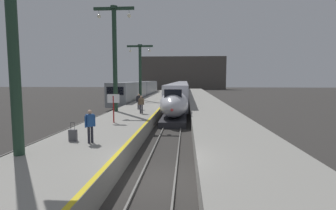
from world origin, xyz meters
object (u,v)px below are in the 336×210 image
at_px(passenger_far_waiting, 139,100).
at_px(rolling_suitcase, 73,135).
at_px(station_column_far, 140,67).
at_px(departure_info_board, 113,102).
at_px(station_column_near, 13,23).
at_px(passenger_near_edge, 90,124).
at_px(highspeed_train_main, 181,89).
at_px(station_column_mid, 115,50).
at_px(regional_train_adjacent, 140,90).
at_px(passenger_mid_platform, 141,103).

relative_size(passenger_far_waiting, rolling_suitcase, 1.72).
xyz_separation_m(station_column_far, departure_info_board, (1.72, -21.10, -3.66)).
distance_m(station_column_near, passenger_near_edge, 5.50).
xyz_separation_m(station_column_near, station_column_far, (-0.06, 29.57, -0.32)).
relative_size(highspeed_train_main, station_column_far, 8.94).
bearing_deg(station_column_mid, station_column_far, 90.00).
relative_size(highspeed_train_main, passenger_near_edge, 44.98).
bearing_deg(rolling_suitcase, departure_info_board, 84.99).
bearing_deg(highspeed_train_main, passenger_far_waiting, -96.90).
xyz_separation_m(station_column_mid, passenger_far_waiting, (2.06, 1.66, -5.14)).
relative_size(rolling_suitcase, departure_info_board, 0.46).
height_order(station_column_near, station_column_far, station_column_near).
relative_size(highspeed_train_main, regional_train_adjacent, 2.08).
bearing_deg(departure_info_board, station_column_near, -101.10).
height_order(regional_train_adjacent, station_column_far, station_column_far).
xyz_separation_m(station_column_near, passenger_mid_platform, (2.83, 13.70, -4.50)).
xyz_separation_m(regional_train_adjacent, passenger_mid_platform, (5.09, -27.52, -0.09)).
distance_m(highspeed_train_main, station_column_near, 49.24).
relative_size(passenger_near_edge, rolling_suitcase, 1.72).
relative_size(passenger_near_edge, departure_info_board, 0.80).
height_order(highspeed_train_main, station_column_mid, station_column_mid).
height_order(highspeed_train_main, station_column_near, station_column_near).
height_order(regional_train_adjacent, passenger_far_waiting, regional_train_adjacent).
bearing_deg(station_column_mid, station_column_near, -89.79).
height_order(station_column_near, passenger_mid_platform, station_column_near).
bearing_deg(departure_info_board, regional_train_adjacent, 96.82).
bearing_deg(regional_train_adjacent, station_column_near, -86.87).
bearing_deg(regional_train_adjacent, station_column_mid, -85.14).
bearing_deg(departure_info_board, passenger_near_edge, -84.88).
relative_size(passenger_near_edge, passenger_mid_platform, 1.00).
distance_m(station_column_near, station_column_mid, 15.34).
bearing_deg(departure_info_board, rolling_suitcase, -95.01).
height_order(regional_train_adjacent, station_column_mid, station_column_mid).
distance_m(station_column_far, rolling_suitcase, 27.43).
relative_size(regional_train_adjacent, rolling_suitcase, 37.27).
height_order(regional_train_adjacent, passenger_mid_platform, regional_train_adjacent).
bearing_deg(passenger_mid_platform, station_column_near, -101.67).
distance_m(station_column_near, passenger_mid_platform, 14.70).
distance_m(highspeed_train_main, station_column_mid, 34.27).
bearing_deg(regional_train_adjacent, passenger_far_waiting, -80.03).
distance_m(station_column_near, passenger_far_waiting, 17.68).
distance_m(regional_train_adjacent, departure_info_board, 32.99).
bearing_deg(passenger_near_edge, station_column_mid, 99.88).
distance_m(station_column_near, departure_info_board, 9.50).
relative_size(regional_train_adjacent, passenger_mid_platform, 21.66).
xyz_separation_m(passenger_near_edge, passenger_mid_platform, (0.61, 11.45, 0.00)).
xyz_separation_m(highspeed_train_main, rolling_suitcase, (-4.69, -46.08, -0.61)).
distance_m(highspeed_train_main, station_column_far, 20.44).
xyz_separation_m(station_column_mid, rolling_suitcase, (1.21, -12.73, -5.83)).
distance_m(station_column_mid, passenger_far_waiting, 5.79).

